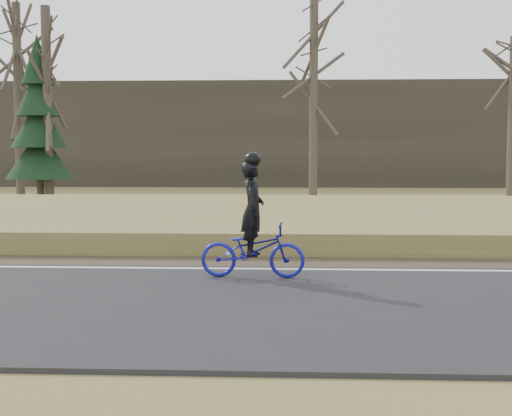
{
  "coord_description": "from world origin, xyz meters",
  "views": [
    {
      "loc": [
        4.15,
        -12.0,
        2.13
      ],
      "look_at": [
        3.54,
        0.5,
        1.1
      ],
      "focal_mm": 50.0,
      "sensor_mm": 36.0,
      "label": 1
    }
  ],
  "objects": [
    {
      "name": "embankment",
      "position": [
        0.0,
        4.2,
        0.22
      ],
      "size": [
        120.0,
        5.0,
        0.44
      ],
      "primitive_type": "cube",
      "color": "olive",
      "rests_on": "ground"
    },
    {
      "name": "cyclist",
      "position": [
        3.54,
        -0.59,
        0.7
      ],
      "size": [
        1.71,
        0.65,
        2.03
      ],
      "rotation": [
        0.0,
        0.0,
        1.53
      ],
      "color": "#151793",
      "rests_on": "road"
    },
    {
      "name": "edge_line",
      "position": [
        0.0,
        0.2,
        0.07
      ],
      "size": [
        120.0,
        0.12,
        0.01
      ],
      "primitive_type": "cube",
      "color": "silver",
      "rests_on": "road"
    },
    {
      "name": "shoulder",
      "position": [
        0.0,
        1.2,
        0.02
      ],
      "size": [
        120.0,
        1.6,
        0.04
      ],
      "primitive_type": "cube",
      "color": "#473A2B",
      "rests_on": "ground"
    },
    {
      "name": "conifer",
      "position": [
        -5.65,
        15.4,
        3.11
      ],
      "size": [
        2.6,
        2.6,
        6.57
      ],
      "color": "#50463A",
      "rests_on": "ground"
    },
    {
      "name": "ground",
      "position": [
        0.0,
        0.0,
        0.0
      ],
      "size": [
        120.0,
        120.0,
        0.0
      ],
      "primitive_type": "plane",
      "color": "olive",
      "rests_on": "ground"
    },
    {
      "name": "bare_tree_center",
      "position": [
        5.05,
        17.04,
        4.06
      ],
      "size": [
        0.36,
        0.36,
        8.12
      ],
      "primitive_type": "cylinder",
      "color": "#50463A",
      "rests_on": "ground"
    },
    {
      "name": "ballast",
      "position": [
        0.0,
        8.0,
        0.23
      ],
      "size": [
        120.0,
        3.0,
        0.45
      ],
      "primitive_type": "cube",
      "color": "slate",
      "rests_on": "ground"
    },
    {
      "name": "bare_tree_left",
      "position": [
        -7.42,
        17.92,
        4.14
      ],
      "size": [
        0.36,
        0.36,
        8.29
      ],
      "primitive_type": "cylinder",
      "color": "#50463A",
      "rests_on": "ground"
    },
    {
      "name": "railroad",
      "position": [
        0.0,
        8.0,
        0.53
      ],
      "size": [
        120.0,
        2.4,
        0.29
      ],
      "color": "black",
      "rests_on": "ballast"
    },
    {
      "name": "treeline_backdrop",
      "position": [
        0.0,
        30.0,
        3.0
      ],
      "size": [
        120.0,
        4.0,
        6.0
      ],
      "primitive_type": "cube",
      "color": "#383328",
      "rests_on": "ground"
    },
    {
      "name": "bare_tree_near_left",
      "position": [
        -5.2,
        15.12,
        3.79
      ],
      "size": [
        0.36,
        0.36,
        7.58
      ],
      "primitive_type": "cylinder",
      "color": "#50463A",
      "rests_on": "ground"
    }
  ]
}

